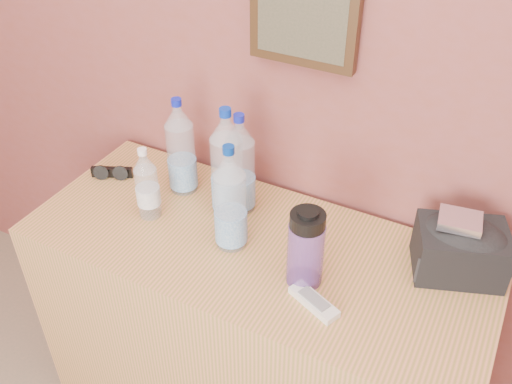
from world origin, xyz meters
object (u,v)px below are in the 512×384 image
(dresser, at_px, (255,339))
(pet_small, at_px, (147,187))
(pet_large_d, at_px, (230,203))
(foil_packet, at_px, (460,221))
(sunglasses, at_px, (112,172))
(pet_large_b, at_px, (240,169))
(pet_large_c, at_px, (227,168))
(ac_remote, at_px, (314,302))
(pet_large_a, at_px, (181,151))
(nalgene_bottle, at_px, (306,247))
(toiletry_bag, at_px, (461,249))

(dresser, bearing_deg, pet_small, -175.83)
(pet_large_d, bearing_deg, foil_packet, 17.79)
(sunglasses, bearing_deg, pet_small, -49.08)
(sunglasses, bearing_deg, pet_large_b, -17.96)
(dresser, distance_m, foil_packet, 0.79)
(pet_large_c, distance_m, ac_remote, 0.47)
(pet_large_a, relative_size, pet_large_d, 0.99)
(nalgene_bottle, height_order, foil_packet, nalgene_bottle)
(dresser, relative_size, foil_packet, 12.60)
(pet_large_a, xyz_separation_m, pet_large_b, (0.21, -0.00, 0.00))
(pet_large_d, height_order, toiletry_bag, pet_large_d)
(ac_remote, bearing_deg, nalgene_bottle, 153.40)
(pet_large_c, distance_m, pet_large_d, 0.15)
(pet_large_c, relative_size, pet_small, 1.50)
(sunglasses, bearing_deg, pet_large_a, -12.06)
(pet_large_c, distance_m, foil_packet, 0.65)
(pet_large_b, xyz_separation_m, sunglasses, (-0.45, -0.06, -0.12))
(dresser, xyz_separation_m, pet_large_d, (-0.06, -0.02, 0.56))
(pet_large_d, distance_m, ac_remote, 0.34)
(pet_large_c, xyz_separation_m, ac_remote, (0.38, -0.23, -0.14))
(dresser, xyz_separation_m, ac_remote, (0.24, -0.13, 0.43))
(pet_small, distance_m, nalgene_bottle, 0.52)
(pet_large_b, bearing_deg, pet_large_a, 179.88)
(pet_large_c, height_order, pet_small, pet_large_c)
(pet_large_b, bearing_deg, foil_packet, 2.33)
(foil_packet, bearing_deg, sunglasses, -175.69)
(dresser, distance_m, toiletry_bag, 0.74)
(foil_packet, bearing_deg, dresser, -162.57)
(pet_large_d, relative_size, pet_small, 1.39)
(nalgene_bottle, relative_size, toiletry_bag, 1.02)
(toiletry_bag, height_order, foil_packet, foil_packet)
(pet_small, xyz_separation_m, foil_packet, (0.85, 0.18, 0.06))
(nalgene_bottle, relative_size, ac_remote, 1.61)
(pet_large_d, relative_size, foil_packet, 3.05)
(pet_large_d, relative_size, nalgene_bottle, 1.40)
(dresser, xyz_separation_m, nalgene_bottle, (0.18, -0.06, 0.53))
(pet_small, relative_size, sunglasses, 1.72)
(pet_small, bearing_deg, pet_large_c, 33.05)
(pet_large_a, relative_size, nalgene_bottle, 1.38)
(sunglasses, xyz_separation_m, foil_packet, (1.08, 0.08, 0.15))
(foil_packet, bearing_deg, pet_large_d, -162.21)
(pet_large_d, bearing_deg, pet_large_c, 123.01)
(pet_large_a, distance_m, pet_large_b, 0.21)
(pet_large_a, height_order, nalgene_bottle, pet_large_a)
(pet_large_c, relative_size, sunglasses, 2.56)
(dresser, relative_size, pet_large_d, 4.14)
(pet_large_c, bearing_deg, pet_large_b, 48.72)
(nalgene_bottle, distance_m, ac_remote, 0.14)
(sunglasses, xyz_separation_m, ac_remote, (0.81, -0.21, -0.01))
(pet_large_c, xyz_separation_m, sunglasses, (-0.43, -0.03, -0.14))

